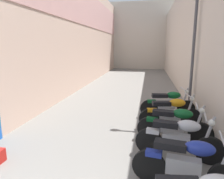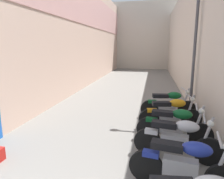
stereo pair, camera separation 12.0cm
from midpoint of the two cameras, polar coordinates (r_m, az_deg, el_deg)
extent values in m
plane|color=slate|center=(10.07, 4.23, -2.08)|extent=(38.18, 38.18, 0.00)
cube|color=beige|center=(12.43, -8.33, 15.41)|extent=(0.40, 22.18, 6.45)
cube|color=#DBA39E|center=(12.54, -7.55, 21.93)|extent=(0.04, 22.18, 2.06)
cube|color=beige|center=(11.85, 20.19, 12.78)|extent=(0.40, 22.18, 5.52)
cube|color=beige|center=(23.86, 8.59, 14.15)|extent=(8.43, 2.00, 6.95)
cylinder|color=black|center=(4.01, 10.09, -19.91)|extent=(0.60, 0.18, 0.60)
cube|color=#9E9EA3|center=(3.90, 18.96, -19.28)|extent=(0.59, 0.29, 0.28)
ellipsoid|color=navy|center=(3.74, 22.97, -14.75)|extent=(0.52, 0.34, 0.24)
cube|color=black|center=(3.75, 15.70, -14.50)|extent=(0.55, 0.31, 0.12)
cylinder|color=#9E9EA3|center=(3.84, 28.64, -16.76)|extent=(0.25, 0.10, 0.77)
cylinder|color=#9E9EA3|center=(3.68, 28.08, -11.90)|extent=(0.13, 0.58, 0.04)
cube|color=navy|center=(3.87, 11.45, -16.77)|extent=(0.30, 0.19, 0.10)
cylinder|color=black|center=(4.85, 25.54, -15.06)|extent=(0.60, 0.18, 0.60)
cylinder|color=black|center=(4.88, 10.35, -13.83)|extent=(0.60, 0.18, 0.60)
cube|color=#9E9EA3|center=(4.78, 17.37, -13.22)|extent=(0.59, 0.30, 0.28)
ellipsoid|color=#B7B7BC|center=(4.64, 20.51, -9.40)|extent=(0.52, 0.34, 0.24)
cube|color=black|center=(4.66, 14.78, -9.17)|extent=(0.55, 0.31, 0.12)
cylinder|color=#9E9EA3|center=(4.70, 25.05, -11.18)|extent=(0.25, 0.10, 0.77)
cylinder|color=#9E9EA3|center=(4.58, 24.55, -7.08)|extent=(0.14, 0.58, 0.04)
sphere|color=silver|center=(4.62, 25.95, -8.35)|extent=(0.14, 0.14, 0.14)
cube|color=#B7B7BC|center=(4.77, 11.43, -11.12)|extent=(0.30, 0.19, 0.10)
cylinder|color=black|center=(5.57, 23.51, -11.35)|extent=(0.61, 0.16, 0.60)
cylinder|color=black|center=(5.59, 10.44, -10.48)|extent=(0.61, 0.16, 0.60)
cube|color=#9E9EA3|center=(5.50, 16.51, -9.79)|extent=(0.58, 0.27, 0.28)
ellipsoid|color=#0F5123|center=(5.38, 19.18, -6.38)|extent=(0.51, 0.32, 0.24)
cube|color=black|center=(5.40, 14.26, -6.25)|extent=(0.54, 0.29, 0.12)
cylinder|color=#9E9EA3|center=(5.44, 23.07, -7.92)|extent=(0.25, 0.09, 0.77)
cylinder|color=#9E9EA3|center=(5.34, 22.62, -4.32)|extent=(0.11, 0.58, 0.04)
sphere|color=silver|center=(5.37, 23.82, -5.42)|extent=(0.14, 0.14, 0.14)
cube|color=#0F5123|center=(5.49, 11.38, -8.03)|extent=(0.30, 0.18, 0.10)
cylinder|color=black|center=(6.64, 21.38, -7.50)|extent=(0.60, 0.18, 0.60)
cylinder|color=black|center=(6.31, 10.59, -7.84)|extent=(0.60, 0.18, 0.60)
cube|color=#9E9EA3|center=(6.40, 15.75, -6.70)|extent=(0.59, 0.30, 0.28)
ellipsoid|color=orange|center=(6.36, 17.93, -3.56)|extent=(0.52, 0.34, 0.24)
cube|color=black|center=(6.25, 13.87, -3.79)|extent=(0.55, 0.31, 0.12)
cylinder|color=#9E9EA3|center=(6.51, 21.03, -4.61)|extent=(0.25, 0.10, 0.77)
cylinder|color=#9E9EA3|center=(6.40, 20.67, -1.61)|extent=(0.14, 0.58, 0.04)
sphere|color=silver|center=(6.47, 21.61, -2.47)|extent=(0.14, 0.14, 0.14)
cube|color=orange|center=(6.25, 11.40, -5.58)|extent=(0.30, 0.19, 0.10)
cylinder|color=black|center=(7.55, 20.15, -5.13)|extent=(0.61, 0.16, 0.60)
cylinder|color=black|center=(7.29, 10.65, -5.19)|extent=(0.61, 0.16, 0.60)
cube|color=#9E9EA3|center=(7.35, 15.15, -4.28)|extent=(0.58, 0.27, 0.28)
ellipsoid|color=#0F5123|center=(7.31, 17.07, -1.56)|extent=(0.51, 0.32, 0.24)
cube|color=black|center=(7.22, 13.51, -1.69)|extent=(0.54, 0.29, 0.12)
cylinder|color=#9E9EA3|center=(7.44, 19.82, -2.55)|extent=(0.25, 0.09, 0.77)
cylinder|color=#9E9EA3|center=(7.34, 19.49, 0.10)|extent=(0.11, 0.58, 0.04)
sphere|color=silver|center=(7.40, 20.33, -0.67)|extent=(0.14, 0.14, 0.14)
cube|color=#0F5123|center=(7.23, 11.36, -3.22)|extent=(0.30, 0.18, 0.10)
cylinder|color=#47474C|center=(7.74, 22.18, 12.32)|extent=(0.10, 0.10, 5.18)
camera|label=1|loc=(0.06, -89.45, 0.11)|focal=33.54mm
camera|label=2|loc=(0.06, 90.55, -0.11)|focal=33.54mm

